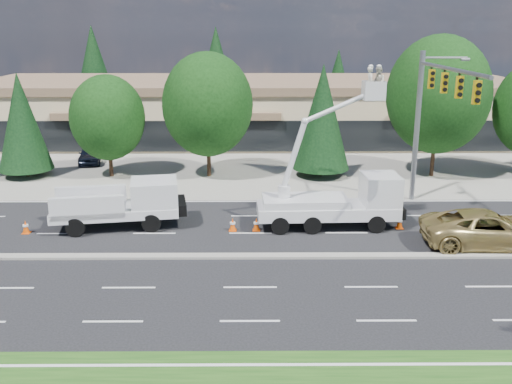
{
  "coord_description": "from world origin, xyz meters",
  "views": [
    {
      "loc": [
        0.1,
        -24.64,
        10.35
      ],
      "look_at": [
        0.28,
        2.64,
        2.4
      ],
      "focal_mm": 40.0,
      "sensor_mm": 36.0,
      "label": 1
    }
  ],
  "objects_px": {
    "utility_pickup": "(125,208)",
    "bucket_truck": "(341,193)",
    "minivan": "(488,229)",
    "signal_mast": "(430,107)"
  },
  "relations": [
    {
      "from": "signal_mast",
      "to": "bucket_truck",
      "type": "height_order",
      "value": "signal_mast"
    },
    {
      "from": "utility_pickup",
      "to": "bucket_truck",
      "type": "height_order",
      "value": "bucket_truck"
    },
    {
      "from": "signal_mast",
      "to": "utility_pickup",
      "type": "bearing_deg",
      "value": -170.62
    },
    {
      "from": "signal_mast",
      "to": "minivan",
      "type": "bearing_deg",
      "value": -74.88
    },
    {
      "from": "utility_pickup",
      "to": "signal_mast",
      "type": "bearing_deg",
      "value": -0.14
    },
    {
      "from": "signal_mast",
      "to": "minivan",
      "type": "relative_size",
      "value": 1.6
    },
    {
      "from": "signal_mast",
      "to": "bucket_truck",
      "type": "distance_m",
      "value": 7.26
    },
    {
      "from": "utility_pickup",
      "to": "minivan",
      "type": "bearing_deg",
      "value": -18.63
    },
    {
      "from": "bucket_truck",
      "to": "minivan",
      "type": "distance_m",
      "value": 7.41
    },
    {
      "from": "signal_mast",
      "to": "utility_pickup",
      "type": "xyz_separation_m",
      "value": [
        -16.72,
        -2.76,
        -5.02
      ]
    }
  ]
}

